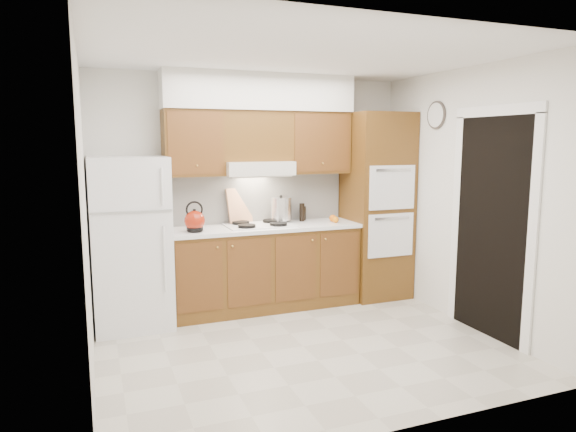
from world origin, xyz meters
The scene contains 26 objects.
floor centered at (0.00, 0.00, 0.00)m, with size 3.60×3.60×0.00m, color beige.
ceiling centered at (0.00, 0.00, 2.60)m, with size 3.60×3.60×0.00m, color white.
wall_back centered at (0.00, 1.50, 1.30)m, with size 3.60×0.02×2.60m, color silver.
wall_left centered at (-1.80, 0.00, 1.30)m, with size 0.02×3.00×2.60m, color silver.
wall_right centered at (1.80, 0.00, 1.30)m, with size 0.02×3.00×2.60m, color silver.
fridge centered at (-1.41, 1.14, 0.86)m, with size 0.75×0.72×1.72m, color white.
base_cabinets centered at (0.02, 1.20, 0.45)m, with size 2.11×0.60×0.90m, color brown.
countertop centered at (0.03, 1.19, 0.92)m, with size 2.13×0.62×0.04m, color white.
backsplash centered at (0.02, 1.49, 1.22)m, with size 2.11×0.03×0.56m, color white.
oven_cabinet centered at (1.44, 1.18, 1.10)m, with size 0.70×0.65×2.20m, color brown.
upper_cab_left centered at (-0.71, 1.33, 1.85)m, with size 0.63×0.33×0.70m, color brown.
upper_cab_right centered at (0.72, 1.33, 1.85)m, with size 0.73×0.33×0.70m, color brown.
range_hood centered at (-0.02, 1.27, 1.57)m, with size 0.75×0.45×0.15m, color silver.
upper_cab_over_hood centered at (-0.02, 1.33, 1.92)m, with size 0.75×0.33×0.55m, color brown.
soffit centered at (0.03, 1.32, 2.40)m, with size 2.13×0.36×0.40m, color silver.
cooktop centered at (-0.02, 1.21, 0.95)m, with size 0.74×0.50×0.01m, color white.
doorway centered at (1.79, -0.35, 1.05)m, with size 0.02×0.90×2.10m, color black.
wall_clock centered at (1.79, 0.55, 2.15)m, with size 0.30×0.30×0.02m, color #3F3833.
kettle centered at (-0.77, 1.08, 1.06)m, with size 0.21×0.21×0.21m, color maroon.
cutting_board centered at (-0.18, 1.45, 1.14)m, with size 0.31×0.02×0.41m, color tan.
stock_pot centered at (0.28, 1.34, 1.10)m, with size 0.24×0.24×0.25m, color silver.
condiment_a centered at (0.54, 1.34, 1.05)m, with size 0.06×0.06×0.21m, color black.
condiment_b centered at (0.39, 1.41, 1.04)m, with size 0.06×0.06×0.20m, color black.
condiment_c centered at (0.59, 1.42, 1.02)m, with size 0.06×0.06×0.16m, color black.
orange_near centered at (0.86, 1.18, 0.98)m, with size 0.08×0.08×0.08m, color orange.
orange_far centered at (0.86, 1.09, 0.98)m, with size 0.07×0.07×0.07m, color orange.
Camera 1 is at (-1.74, -4.15, 1.87)m, focal length 32.00 mm.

